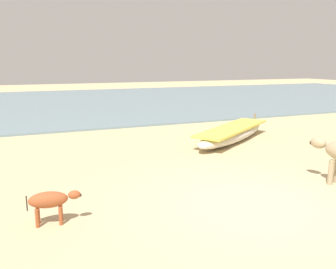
% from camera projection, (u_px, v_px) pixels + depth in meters
% --- Properties ---
extents(ground, '(80.00, 80.00, 0.00)m').
position_uv_depth(ground, '(252.00, 205.00, 6.44)').
color(ground, tan).
extents(sea_water, '(60.00, 20.00, 0.08)m').
position_uv_depth(sea_water, '(85.00, 102.00, 23.00)').
color(sea_water, slate).
rests_on(sea_water, ground).
extents(fishing_boat_0, '(4.33, 3.36, 0.67)m').
position_uv_depth(fishing_boat_0, '(233.00, 133.00, 11.67)').
color(fishing_boat_0, beige).
rests_on(fishing_boat_0, ground).
extents(calf_near_rust, '(0.85, 0.33, 0.55)m').
position_uv_depth(calf_near_rust, '(50.00, 201.00, 5.60)').
color(calf_near_rust, '#9E4C28').
rests_on(calf_near_rust, ground).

